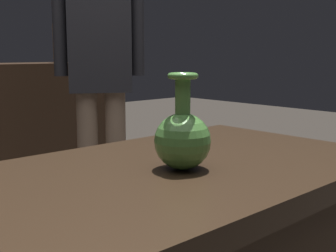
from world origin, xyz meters
The scene contains 3 objects.
vase_centerpiece centered at (0.05, -0.04, 0.87)m, with size 0.13×0.13×0.22m.
shelf_vase_far_right centered at (1.04, 2.25, 1.12)m, with size 0.10×0.10×0.28m.
visitor_near_right centered at (0.71, 1.24, 1.03)m, with size 0.41×0.32×1.73m.
Camera 1 is at (-0.64, -0.74, 1.06)m, focal length 47.87 mm.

